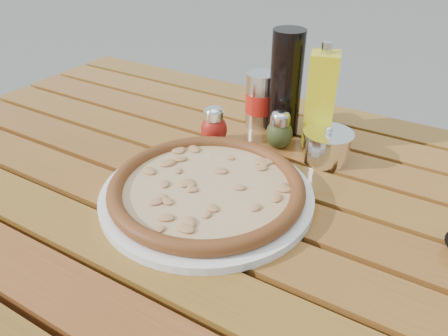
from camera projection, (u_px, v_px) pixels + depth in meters
The scene contains 9 objects.
table at pixel (218, 221), 0.81m from camera, with size 1.40×0.90×0.75m.
plate at pixel (207, 195), 0.74m from camera, with size 0.36×0.36×0.01m, color white.
pizza at pixel (207, 187), 0.73m from camera, with size 0.41×0.41×0.03m.
pepper_shaker at pixel (214, 126), 0.89m from camera, with size 0.06×0.06×0.08m.
oregano_shaker at pixel (280, 130), 0.87m from camera, with size 0.06×0.06×0.08m.
dark_bottle at pixel (286, 84), 0.89m from camera, with size 0.07×0.07×0.22m, color black.
soda_can at pixel (261, 100), 0.95m from camera, with size 0.07×0.07×0.12m.
olive_oil_cruet at pixel (320, 100), 0.86m from camera, with size 0.07×0.07×0.21m.
parmesan_tin at pixel (327, 146), 0.84m from camera, with size 0.12×0.12×0.07m.
Camera 1 is at (0.33, -0.54, 1.19)m, focal length 35.00 mm.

